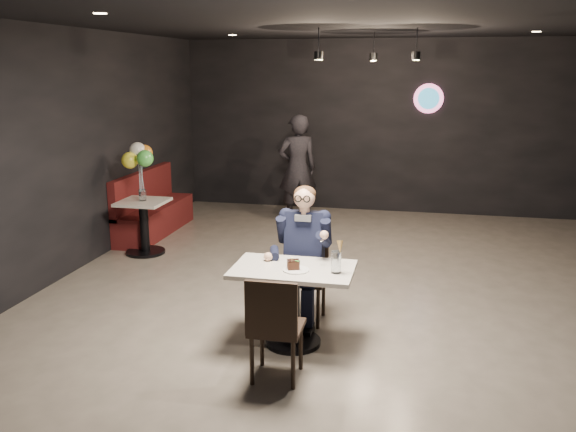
% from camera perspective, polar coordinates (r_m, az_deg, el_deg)
% --- Properties ---
extents(floor, '(9.00, 9.00, 0.00)m').
position_cam_1_polar(floor, '(6.85, 5.47, -7.89)').
color(floor, gray).
rests_on(floor, ground).
extents(wall_sign, '(0.50, 0.06, 0.50)m').
position_cam_1_polar(wall_sign, '(10.81, 13.02, 10.67)').
color(wall_sign, pink).
rests_on(wall_sign, floor).
extents(pendant_lights, '(1.40, 1.20, 0.36)m').
position_cam_1_polar(pendant_lights, '(8.37, 7.71, 16.11)').
color(pendant_lights, black).
rests_on(pendant_lights, floor).
extents(main_table, '(1.10, 0.70, 0.75)m').
position_cam_1_polar(main_table, '(5.68, 0.48, -8.42)').
color(main_table, silver).
rests_on(main_table, floor).
extents(chair_far, '(0.42, 0.46, 0.92)m').
position_cam_1_polar(chair_far, '(6.16, 1.55, -5.79)').
color(chair_far, black).
rests_on(chair_far, floor).
extents(chair_near, '(0.43, 0.47, 0.92)m').
position_cam_1_polar(chair_near, '(5.07, -1.05, -10.20)').
color(chair_near, black).
rests_on(chair_near, floor).
extents(seated_man, '(0.60, 0.80, 1.44)m').
position_cam_1_polar(seated_man, '(6.07, 1.56, -3.48)').
color(seated_man, black).
rests_on(seated_man, floor).
extents(dessert_plate, '(0.24, 0.24, 0.01)m').
position_cam_1_polar(dessert_plate, '(5.46, 0.76, -5.07)').
color(dessert_plate, white).
rests_on(dessert_plate, main_table).
extents(cake_slice, '(0.13, 0.12, 0.07)m').
position_cam_1_polar(cake_slice, '(5.46, 0.50, -4.59)').
color(cake_slice, black).
rests_on(cake_slice, dessert_plate).
extents(mint_leaf, '(0.06, 0.04, 0.01)m').
position_cam_1_polar(mint_leaf, '(5.43, 0.85, -4.24)').
color(mint_leaf, '#2A7C28').
rests_on(mint_leaf, cake_slice).
extents(sundae_glass, '(0.09, 0.09, 0.20)m').
position_cam_1_polar(sundae_glass, '(5.40, 4.51, -4.33)').
color(sundae_glass, silver).
rests_on(sundae_glass, main_table).
extents(wafer_cone, '(0.07, 0.07, 0.12)m').
position_cam_1_polar(wafer_cone, '(5.35, 4.90, -2.93)').
color(wafer_cone, tan).
rests_on(wafer_cone, sundae_glass).
extents(booth_bench, '(0.49, 1.94, 0.97)m').
position_cam_1_polar(booth_bench, '(9.60, -12.39, 1.21)').
color(booth_bench, '#4C1013').
rests_on(booth_bench, floor).
extents(side_table, '(0.62, 0.62, 0.77)m').
position_cam_1_polar(side_table, '(8.62, -13.30, -0.95)').
color(side_table, silver).
rests_on(side_table, floor).
extents(balloon_vase, '(0.10, 0.10, 0.15)m').
position_cam_1_polar(balloon_vase, '(8.52, -13.46, 1.91)').
color(balloon_vase, silver).
rests_on(balloon_vase, side_table).
extents(balloon_bunch, '(0.41, 0.41, 0.67)m').
position_cam_1_polar(balloon_bunch, '(8.45, -13.62, 4.63)').
color(balloon_bunch, yellow).
rests_on(balloon_bunch, balloon_vase).
extents(passerby, '(0.76, 0.65, 1.78)m').
position_cam_1_polar(passerby, '(10.11, 0.89, 4.47)').
color(passerby, black).
rests_on(passerby, floor).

